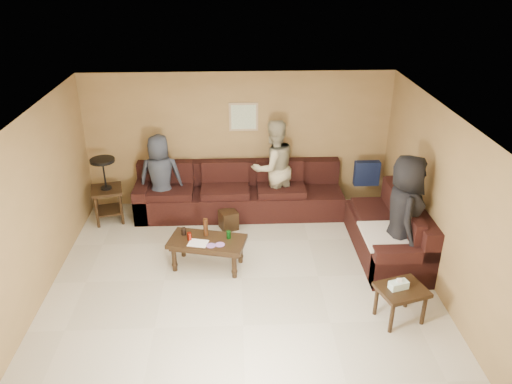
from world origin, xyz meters
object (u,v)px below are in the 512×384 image
person_middle (274,168)px  person_left (161,177)px  sectional_sofa (287,210)px  coffee_table (207,244)px  side_table_right (401,293)px  end_table_left (106,189)px  person_right (404,214)px  waste_bin (229,220)px

person_middle → person_left: bearing=-21.1°
sectional_sofa → person_left: 2.28m
sectional_sofa → coffee_table: (-1.32, -1.18, 0.07)m
sectional_sofa → side_table_right: size_ratio=6.57×
coffee_table → side_table_right: 2.86m
side_table_right → coffee_table: bearing=152.4°
sectional_sofa → coffee_table: size_ratio=3.78×
end_table_left → side_table_right: end_table_left is taller
sectional_sofa → person_left: person_left is taller
side_table_right → person_left: 4.52m
side_table_right → person_right: (0.34, 1.20, 0.49)m
person_middle → end_table_left: bearing=-20.2°
sectional_sofa → waste_bin: (-1.01, -0.04, -0.16)m
sectional_sofa → end_table_left: end_table_left is taller
end_table_left → waste_bin: end_table_left is taller
end_table_left → person_middle: bearing=4.1°
sectional_sofa → coffee_table: bearing=-138.4°
person_middle → person_right: bearing=109.0°
coffee_table → waste_bin: 1.20m
person_left → person_middle: bearing=-179.5°
side_table_right → waste_bin: bearing=132.1°
end_table_left → person_middle: size_ratio=0.67×
sectional_sofa → person_right: bearing=-39.9°
sectional_sofa → end_table_left: bearing=173.6°
sectional_sofa → person_left: bearing=168.3°
end_table_left → side_table_right: (4.35, -2.86, -0.20)m
sectional_sofa → person_right: person_right is taller
person_right → sectional_sofa: bearing=59.7°
end_table_left → side_table_right: bearing=-33.3°
coffee_table → end_table_left: end_table_left is taller
side_table_right → person_right: bearing=74.0°
end_table_left → person_left: person_left is taller
sectional_sofa → person_middle: person_middle is taller
sectional_sofa → side_table_right: 2.78m
coffee_table → end_table_left: 2.38m
person_middle → person_right: size_ratio=0.97×
person_middle → person_right: (1.76, -1.87, 0.03)m
sectional_sofa → person_middle: 0.81m
coffee_table → side_table_right: coffee_table is taller
waste_bin → coffee_table: bearing=-105.2°
person_right → end_table_left: bearing=80.2°
end_table_left → waste_bin: (2.12, -0.39, -0.45)m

